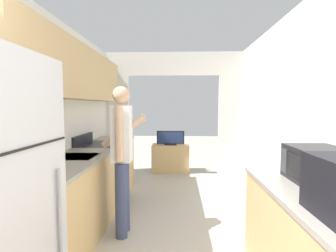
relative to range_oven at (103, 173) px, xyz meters
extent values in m
cube|color=silver|center=(-0.34, -1.57, 0.80)|extent=(0.06, 6.99, 2.50)
cube|color=tan|center=(-0.15, -0.56, 1.42)|extent=(0.32, 3.14, 0.66)
cube|color=silver|center=(2.40, -1.57, 0.80)|extent=(0.06, 6.99, 2.50)
cube|color=silver|center=(-0.18, 1.36, 0.57)|extent=(0.65, 0.06, 2.05)
cube|color=silver|center=(2.24, 1.36, 0.57)|extent=(0.65, 0.06, 2.05)
cube|color=silver|center=(1.03, 1.36, 1.82)|extent=(3.08, 0.06, 0.45)
cube|color=tan|center=(-0.01, -1.26, -0.02)|extent=(0.60, 1.76, 0.86)
cube|color=gray|center=(-0.01, -1.26, 0.42)|extent=(0.62, 1.77, 0.03)
cube|color=tan|center=(-0.01, 0.69, -0.02)|extent=(0.60, 0.63, 0.86)
cube|color=gray|center=(-0.01, 0.70, 0.42)|extent=(0.62, 0.64, 0.03)
cube|color=#9EA3A8|center=(-0.01, -0.96, 0.44)|extent=(0.42, 0.44, 0.00)
cube|color=gray|center=(2.07, -2.24, 0.42)|extent=(0.62, 1.68, 0.03)
cube|color=black|center=(0.40, -2.54, 0.80)|extent=(0.01, 0.74, 0.01)
cylinder|color=#99999E|center=(0.41, -2.29, 0.28)|extent=(0.02, 0.02, 0.70)
cube|color=black|center=(0.00, 0.00, -0.01)|extent=(0.62, 0.75, 0.89)
cube|color=black|center=(0.32, 0.00, -0.01)|extent=(0.01, 0.51, 0.27)
cylinder|color=#B7B7BC|center=(0.34, 0.00, 0.22)|extent=(0.02, 0.60, 0.02)
cube|color=black|center=(-0.29, 0.00, 0.51)|extent=(0.04, 0.75, 0.14)
cylinder|color=#232328|center=(0.13, -0.17, 0.44)|extent=(0.16, 0.16, 0.01)
cylinder|color=#232328|center=(0.13, 0.17, 0.44)|extent=(0.16, 0.16, 0.01)
cylinder|color=#232328|center=(-0.12, -0.17, 0.44)|extent=(0.16, 0.16, 0.01)
cylinder|color=#232328|center=(-0.12, 0.17, 0.44)|extent=(0.16, 0.16, 0.01)
cylinder|color=#384266|center=(0.51, -1.04, -0.03)|extent=(0.13, 0.13, 0.83)
cylinder|color=#384266|center=(0.50, -0.87, -0.03)|extent=(0.13, 0.13, 0.83)
cube|color=white|center=(0.51, -0.96, 0.70)|extent=(0.21, 0.21, 0.63)
cylinder|color=#DBAD89|center=(0.51, -1.10, 0.71)|extent=(0.08, 0.08, 0.59)
cylinder|color=#DBAD89|center=(0.50, -0.81, 0.71)|extent=(0.53, 0.09, 0.41)
sphere|color=#DBAD89|center=(0.51, -0.96, 1.12)|extent=(0.19, 0.19, 0.19)
cube|color=black|center=(2.17, -1.89, 0.57)|extent=(0.36, 0.50, 0.26)
cube|color=black|center=(1.98, -1.94, 0.57)|extent=(0.01, 0.30, 0.18)
cube|color=#38383D|center=(1.98, -1.72, 0.57)|extent=(0.01, 0.10, 0.19)
cube|color=tan|center=(0.96, 1.90, -0.15)|extent=(0.81, 0.42, 0.60)
cube|color=black|center=(0.96, 1.86, 0.16)|extent=(0.26, 0.16, 0.02)
cube|color=black|center=(0.96, 1.86, 0.32)|extent=(0.60, 0.04, 0.29)
cube|color=navy|center=(0.96, 1.83, 0.32)|extent=(0.55, 0.01, 0.25)
cube|color=#B7B7BC|center=(0.02, 0.71, 0.44)|extent=(0.13, 0.19, 0.00)
cube|color=black|center=(0.02, 0.56, 0.45)|extent=(0.08, 0.11, 0.02)
camera|label=1|loc=(1.14, -3.82, 1.01)|focal=28.00mm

